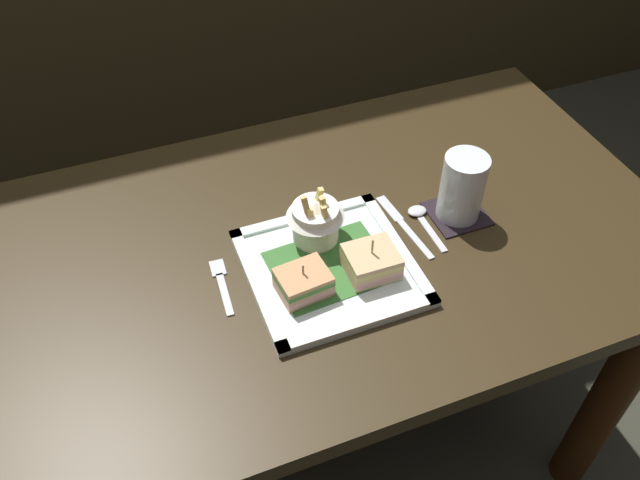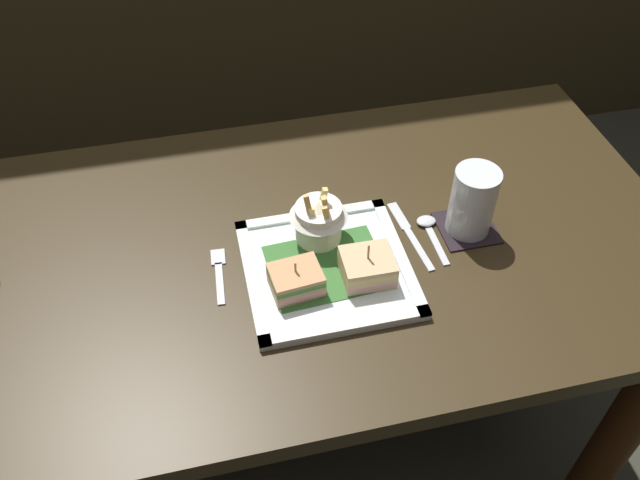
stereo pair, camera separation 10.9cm
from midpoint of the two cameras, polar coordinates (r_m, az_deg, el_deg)
ground_plane at (r=1.78m, az=-2.38°, el=-17.88°), size 6.00×6.00×0.00m
dining_table at (r=1.25m, az=-3.23°, el=-5.26°), size 1.31×0.73×0.77m
square_plate at (r=1.09m, az=-2.00°, el=-2.59°), size 0.27×0.27×0.02m
sandwich_half_left at (r=1.04m, az=-4.47°, el=-3.88°), size 0.09×0.07×0.06m
sandwich_half_right at (r=1.06m, az=1.59°, el=-2.09°), size 0.08×0.08×0.07m
fries_cup at (r=1.10m, az=-3.23°, el=1.87°), size 0.10×0.10×0.11m
drink_coaster at (r=1.20m, az=9.37°, el=2.17°), size 0.10×0.10×0.00m
water_glass at (r=1.17m, az=9.69°, el=4.13°), size 0.08×0.08×0.13m
fork at (r=1.10m, az=-11.45°, el=-3.77°), size 0.03×0.13×0.00m
knife at (r=1.17m, az=4.59°, el=1.31°), size 0.03×0.18×0.00m
spoon at (r=1.19m, az=6.17°, el=2.01°), size 0.03×0.12×0.01m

